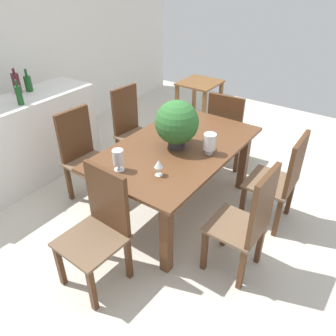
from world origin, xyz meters
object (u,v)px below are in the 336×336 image
(chair_far_left, at_px, (83,153))
(kitchen_counter, at_px, (20,143))
(wine_glass, at_px, (159,164))
(chair_near_left, at_px, (249,221))
(crystal_vase_right, at_px, (173,115))
(dining_table, at_px, (177,157))
(chair_far_right, at_px, (131,126))
(chair_head_end, at_px, (100,223))
(flower_centerpiece, at_px, (177,123))
(chair_near_right, at_px, (282,177))
(crystal_vase_center_near, at_px, (118,158))
(side_table, at_px, (199,93))
(wine_bottle_tall, at_px, (19,95))
(wine_bottle_amber, at_px, (28,83))
(wine_bottle_dark, at_px, (16,83))
(chair_foot_end, at_px, (227,127))
(crystal_vase_left, at_px, (210,142))

(chair_far_left, height_order, kitchen_counter, chair_far_left)
(wine_glass, bearing_deg, kitchen_counter, 92.10)
(chair_near_left, height_order, kitchen_counter, chair_near_left)
(crystal_vase_right, relative_size, kitchen_counter, 0.11)
(dining_table, distance_m, chair_far_right, 1.03)
(chair_head_end, xyz_separation_m, crystal_vase_right, (1.41, 0.28, 0.34))
(flower_centerpiece, bearing_deg, wine_glass, -162.58)
(chair_near_right, height_order, crystal_vase_center_near, chair_near_right)
(chair_far_right, distance_m, kitchen_counter, 1.31)
(chair_far_right, xyz_separation_m, side_table, (1.55, -0.05, -0.02))
(chair_far_left, xyz_separation_m, wine_bottle_tall, (-0.16, 0.69, 0.54))
(chair_head_end, xyz_separation_m, wine_bottle_amber, (0.85, 1.93, 0.53))
(wine_bottle_amber, distance_m, side_table, 2.48)
(chair_far_left, height_order, wine_bottle_tall, wine_bottle_tall)
(chair_head_end, distance_m, wine_bottle_dark, 2.18)
(crystal_vase_center_near, xyz_separation_m, wine_bottle_dark, (0.30, 1.80, 0.23))
(chair_foot_end, xyz_separation_m, crystal_vase_left, (-1.04, -0.32, 0.34))
(chair_head_end, xyz_separation_m, side_table, (3.04, 0.90, -0.01))
(wine_bottle_amber, relative_size, side_table, 0.36)
(chair_near_right, relative_size, wine_bottle_tall, 3.68)
(chair_head_end, xyz_separation_m, wine_glass, (0.57, -0.16, 0.31))
(chair_foot_end, distance_m, flower_centerpiece, 1.21)
(crystal_vase_center_near, distance_m, wine_bottle_dark, 1.84)
(flower_centerpiece, relative_size, wine_glass, 3.16)
(wine_bottle_dark, bearing_deg, chair_near_left, -90.84)
(wine_bottle_tall, bearing_deg, crystal_vase_right, -57.43)
(chair_near_left, relative_size, wine_bottle_dark, 3.68)
(flower_centerpiece, height_order, wine_glass, flower_centerpiece)
(wine_bottle_dark, bearing_deg, dining_table, -79.86)
(chair_far_left, height_order, wine_glass, chair_far_left)
(crystal_vase_left, bearing_deg, crystal_vase_right, 65.52)
(chair_head_end, relative_size, flower_centerpiece, 2.17)
(wine_bottle_tall, xyz_separation_m, wine_bottle_amber, (0.31, 0.29, -0.01))
(dining_table, bearing_deg, chair_far_left, 111.93)
(wine_glass, bearing_deg, flower_centerpiece, 17.42)
(chair_near_left, bearing_deg, wine_bottle_dark, -89.26)
(chair_foot_end, xyz_separation_m, kitchen_counter, (-1.68, 1.81, -0.05))
(chair_far_left, bearing_deg, wine_bottle_tall, 107.80)
(crystal_vase_right, distance_m, wine_bottle_dark, 1.84)
(flower_centerpiece, bearing_deg, chair_near_left, -111.68)
(chair_far_right, xyz_separation_m, flower_centerpiece, (-0.42, -0.95, 0.45))
(chair_near_right, bearing_deg, chair_head_end, -33.74)
(chair_far_right, distance_m, wine_glass, 1.47)
(side_table, bearing_deg, crystal_vase_center_near, -164.31)
(chair_foot_end, xyz_separation_m, chair_head_end, (-2.18, 0.00, 0.01))
(wine_bottle_tall, bearing_deg, chair_far_left, -76.79)
(side_table, bearing_deg, kitchen_counter, 160.40)
(chair_far_left, relative_size, wine_bottle_dark, 3.56)
(chair_far_left, bearing_deg, chair_foot_end, -28.49)
(chair_far_left, bearing_deg, wine_bottle_dark, 92.83)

